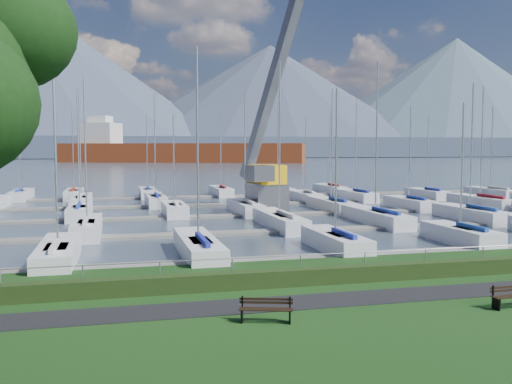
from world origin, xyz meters
name	(u,v)px	position (x,y,z in m)	size (l,w,h in m)	color
path	(350,299)	(0.00, -3.00, 0.01)	(160.00, 2.00, 0.04)	black
water	(133,160)	(0.00, 260.00, -0.40)	(800.00, 540.00, 0.20)	#3C4957
hedge	(326,275)	(0.00, -0.40, 0.35)	(80.00, 0.70, 0.70)	#203212
fence	(322,254)	(0.00, 0.00, 1.20)	(0.04, 0.04, 80.00)	gray
foothill	(129,147)	(0.00, 330.00, 6.00)	(900.00, 80.00, 12.00)	#444E63
mountains	(136,91)	(7.35, 404.62, 46.68)	(1190.00, 360.00, 115.00)	#49586B
docks	(218,216)	(0.00, 26.00, -0.22)	(90.00, 41.60, 0.25)	slate
bench_left	(266,310)	(-3.88, -5.02, 0.42)	(1.84, 0.94, 0.85)	black
crane	(268,153)	(5.66, 29.98, 5.33)	(6.53, 13.20, 22.35)	#56575D
cargo_ship_mid	(171,153)	(14.12, 213.93, 3.54)	(99.46, 54.40, 21.50)	maroon
sailboat_fleet	(193,152)	(-1.80, 28.59, 5.44)	(75.41, 49.95, 13.20)	maroon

